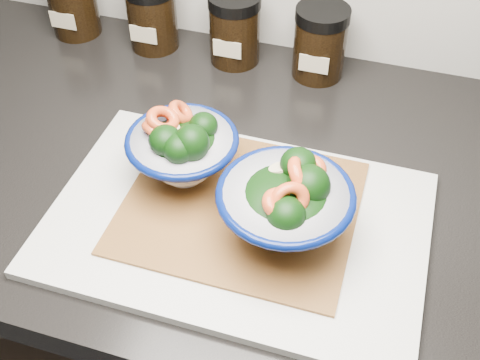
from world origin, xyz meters
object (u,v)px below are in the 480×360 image
(bowl_left, at_px, (182,149))
(spice_jar_c, at_px, (235,28))
(spice_jar_a, at_px, (72,2))
(cutting_board, at_px, (237,223))
(bowl_right, at_px, (286,205))
(spice_jar_b, at_px, (152,15))
(spice_jar_d, at_px, (320,42))

(bowl_left, bearing_deg, spice_jar_c, 94.84)
(spice_jar_a, bearing_deg, cutting_board, -40.81)
(cutting_board, height_order, spice_jar_a, spice_jar_a)
(bowl_right, height_order, spice_jar_b, bowl_right)
(cutting_board, relative_size, spice_jar_d, 3.98)
(cutting_board, bearing_deg, bowl_left, 150.38)
(spice_jar_a, bearing_deg, bowl_left, -43.39)
(bowl_right, distance_m, spice_jar_b, 0.46)
(bowl_right, distance_m, spice_jar_a, 0.57)
(spice_jar_c, xyz_separation_m, spice_jar_d, (0.14, 0.00, 0.00))
(cutting_board, distance_m, spice_jar_c, 0.36)
(spice_jar_b, bearing_deg, cutting_board, -53.63)
(bowl_right, relative_size, spice_jar_d, 1.37)
(bowl_right, height_order, spice_jar_d, bowl_right)
(bowl_right, distance_m, spice_jar_d, 0.35)
(spice_jar_a, distance_m, spice_jar_b, 0.14)
(spice_jar_d, bearing_deg, cutting_board, -94.36)
(spice_jar_a, xyz_separation_m, spice_jar_d, (0.42, 0.00, 0.00))
(bowl_left, height_order, spice_jar_a, bowl_left)
(bowl_right, relative_size, spice_jar_c, 1.37)
(bowl_left, distance_m, spice_jar_d, 0.31)
(bowl_left, distance_m, spice_jar_a, 0.42)
(cutting_board, height_order, bowl_left, bowl_left)
(spice_jar_c, bearing_deg, spice_jar_d, 0.00)
(spice_jar_b, bearing_deg, bowl_right, -48.18)
(cutting_board, bearing_deg, spice_jar_b, 126.37)
(spice_jar_b, height_order, spice_jar_c, same)
(bowl_left, bearing_deg, spice_jar_a, 136.61)
(spice_jar_d, bearing_deg, spice_jar_c, 180.00)
(bowl_left, relative_size, spice_jar_d, 1.24)
(cutting_board, relative_size, bowl_right, 2.90)
(cutting_board, xyz_separation_m, spice_jar_c, (-0.11, 0.34, 0.05))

